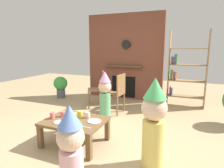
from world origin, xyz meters
TOP-DOWN VIEW (x-y plane):
  - ground_plane at (0.00, 0.00)m, footprint 12.00×12.00m
  - brick_fireplace_feature at (-0.35, 2.60)m, footprint 2.20×0.28m
  - bookshelf at (1.27, 2.40)m, footprint 0.90×0.28m
  - coffee_table at (-0.17, -0.32)m, footprint 0.91×0.70m
  - paper_cup_near_left at (-0.02, -0.17)m, footprint 0.07×0.07m
  - paper_cup_near_right at (-0.14, -0.20)m, footprint 0.08×0.08m
  - paper_cup_center at (-0.43, -0.28)m, footprint 0.07×0.07m
  - paper_cup_far_left at (-0.21, -0.27)m, footprint 0.08×0.08m
  - paper_cup_far_right at (-0.52, -0.41)m, footprint 0.07×0.07m
  - paper_plate_front at (0.14, -0.27)m, footprint 0.20×0.20m
  - paper_plate_rear at (-0.32, -0.50)m, footprint 0.16×0.16m
  - birthday_cake_slice at (-0.07, -0.49)m, footprint 0.10×0.10m
  - table_fork at (0.13, -0.50)m, footprint 0.15×0.03m
  - child_with_cone_hat at (0.41, -1.26)m, footprint 0.27×0.27m
  - child_in_pink at (1.04, -0.43)m, footprint 0.31×0.31m
  - child_by_the_chairs at (-0.22, 0.91)m, footprint 0.27×0.27m
  - dining_chair_left at (-0.65, 1.54)m, footprint 0.54×0.54m
  - dining_chair_middle at (-0.07, 1.24)m, footprint 0.44×0.44m
  - potted_plant_short at (-2.10, 1.87)m, footprint 0.40×0.40m

SIDE VIEW (x-z plane):
  - ground_plane at x=0.00m, z-range 0.00..0.00m
  - coffee_table at x=-0.17m, z-range 0.13..0.52m
  - potted_plant_short at x=-2.10m, z-range 0.06..0.69m
  - table_fork at x=0.13m, z-range 0.39..0.40m
  - paper_plate_front at x=0.14m, z-range 0.39..0.40m
  - paper_plate_rear at x=-0.32m, z-range 0.39..0.40m
  - birthday_cake_slice at x=-0.07m, z-range 0.39..0.47m
  - paper_cup_center at x=-0.43m, z-range 0.39..0.48m
  - paper_cup_near_left at x=-0.02m, z-range 0.39..0.48m
  - paper_cup_far_left at x=-0.21m, z-range 0.39..0.48m
  - paper_cup_far_right at x=-0.52m, z-range 0.39..0.49m
  - paper_cup_near_right at x=-0.14m, z-range 0.39..0.50m
  - dining_chair_left at x=-0.65m, z-range 0.06..0.96m
  - dining_chair_middle at x=-0.07m, z-range 0.06..0.96m
  - child_with_cone_hat at x=0.41m, z-range 0.03..1.00m
  - child_by_the_chairs at x=-0.22m, z-range 0.03..1.02m
  - child_in_pink at x=1.04m, z-range 0.03..1.17m
  - bookshelf at x=1.27m, z-range -0.06..1.84m
  - brick_fireplace_feature at x=-0.35m, z-range -0.01..2.39m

